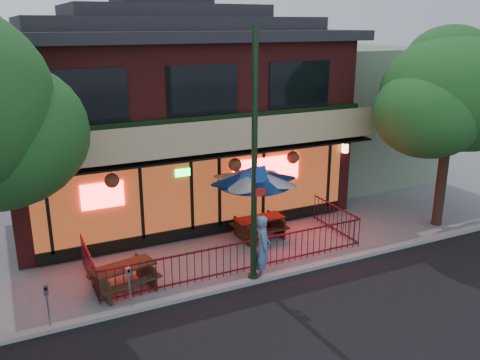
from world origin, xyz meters
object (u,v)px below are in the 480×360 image
(pedestrian, at_px, (263,247))
(parking_meter_near, at_px, (129,282))
(street_light, at_px, (254,175))
(patio_umbrella, at_px, (254,175))
(street_tree_right, at_px, (452,87))
(picnic_table_left, at_px, (124,274))
(picnic_table_right, at_px, (259,224))
(parking_meter_far, at_px, (47,300))

(pedestrian, xyz_separation_m, parking_meter_near, (-3.86, -0.13, -0.13))
(street_light, height_order, patio_umbrella, street_light)
(street_tree_right, xyz_separation_m, picnic_table_left, (-11.46, 0.11, -4.48))
(street_light, relative_size, patio_umbrella, 2.54)
(picnic_table_right, xyz_separation_m, pedestrian, (-1.28, -2.61, 0.49))
(picnic_table_right, bearing_deg, parking_meter_far, -159.06)
(patio_umbrella, height_order, pedestrian, patio_umbrella)
(street_light, bearing_deg, parking_meter_near, -178.75)
(street_tree_right, relative_size, pedestrian, 3.65)
(picnic_table_right, relative_size, parking_meter_far, 1.42)
(picnic_table_left, xyz_separation_m, parking_meter_far, (-2.07, -1.15, 0.33))
(street_tree_right, xyz_separation_m, pedestrian, (-7.73, -0.94, -4.00))
(parking_meter_near, bearing_deg, street_light, 1.25)
(street_tree_right, height_order, parking_meter_near, street_tree_right)
(picnic_table_left, relative_size, patio_umbrella, 0.69)
(picnic_table_left, bearing_deg, street_tree_right, -0.57)
(pedestrian, xyz_separation_m, parking_meter_far, (-5.81, -0.10, -0.16))
(street_light, bearing_deg, street_tree_right, 7.01)
(picnic_table_right, xyz_separation_m, patio_umbrella, (-0.37, -0.30, 1.88))
(patio_umbrella, height_order, parking_meter_far, patio_umbrella)
(patio_umbrella, bearing_deg, parking_meter_near, -152.86)
(picnic_table_right, bearing_deg, street_tree_right, -14.53)
(street_tree_right, distance_m, parking_meter_near, 12.34)
(patio_umbrella, relative_size, parking_meter_far, 2.31)
(street_tree_right, distance_m, patio_umbrella, 7.43)
(street_light, relative_size, parking_meter_near, 5.67)
(street_light, height_order, parking_meter_near, street_light)
(picnic_table_right, xyz_separation_m, parking_meter_near, (-5.14, -2.74, 0.36))
(picnic_table_left, distance_m, pedestrian, 3.91)
(pedestrian, height_order, parking_meter_near, pedestrian)
(picnic_table_right, relative_size, parking_meter_near, 1.37)
(picnic_table_right, height_order, patio_umbrella, patio_umbrella)
(picnic_table_left, bearing_deg, pedestrian, -15.70)
(parking_meter_near, bearing_deg, parking_meter_far, 179.22)
(patio_umbrella, height_order, parking_meter_near, patio_umbrella)
(street_tree_right, height_order, picnic_table_left, street_tree_right)
(picnic_table_left, xyz_separation_m, pedestrian, (3.74, -1.05, 0.49))
(street_tree_right, bearing_deg, picnic_table_left, 179.43)
(street_light, bearing_deg, picnic_table_left, 162.13)
(picnic_table_left, relative_size, parking_meter_near, 1.54)
(parking_meter_near, xyz_separation_m, parking_meter_far, (-1.95, 0.03, -0.03))
(picnic_table_left, xyz_separation_m, patio_umbrella, (4.64, 1.26, 1.88))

